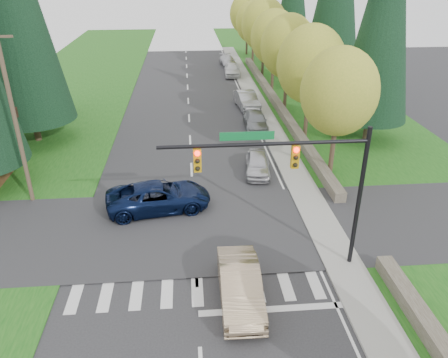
{
  "coord_description": "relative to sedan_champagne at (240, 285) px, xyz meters",
  "views": [
    {
      "loc": [
        -0.12,
        -11.57,
        12.76
      ],
      "look_at": [
        1.61,
        8.29,
        2.8
      ],
      "focal_mm": 35.0,
      "sensor_mm": 36.0,
      "label": 1
    }
  ],
  "objects": [
    {
      "name": "ground",
      "position": [
        -1.77,
        -2.46,
        -0.78
      ],
      "size": [
        120.0,
        120.0,
        0.0
      ],
      "primitive_type": "plane",
      "color": "#28282B",
      "rests_on": "ground"
    },
    {
      "name": "grass_east",
      "position": [
        11.23,
        17.54,
        -0.75
      ],
      "size": [
        14.0,
        110.0,
        0.06
      ],
      "primitive_type": "cube",
      "color": "#185015",
      "rests_on": "ground"
    },
    {
      "name": "grass_west",
      "position": [
        -14.77,
        17.54,
        -0.75
      ],
      "size": [
        14.0,
        110.0,
        0.06
      ],
      "primitive_type": "cube",
      "color": "#185015",
      "rests_on": "ground"
    },
    {
      "name": "cross_street",
      "position": [
        -1.77,
        5.54,
        -0.78
      ],
      "size": [
        120.0,
        8.0,
        0.1
      ],
      "primitive_type": "cube",
      "color": "#28282B",
      "rests_on": "ground"
    },
    {
      "name": "sidewalk_east",
      "position": [
        5.13,
        19.54,
        -0.72
      ],
      "size": [
        1.8,
        80.0,
        0.13
      ],
      "primitive_type": "cube",
      "color": "gray",
      "rests_on": "ground"
    },
    {
      "name": "curb_east",
      "position": [
        4.28,
        19.54,
        -0.72
      ],
      "size": [
        0.2,
        80.0,
        0.13
      ],
      "primitive_type": "cube",
      "color": "gray",
      "rests_on": "ground"
    },
    {
      "name": "stone_wall_north",
      "position": [
        6.83,
        27.54,
        -0.43
      ],
      "size": [
        0.7,
        40.0,
        0.7
      ],
      "primitive_type": "cube",
      "color": "#4C4438",
      "rests_on": "ground"
    },
    {
      "name": "traffic_signal",
      "position": [
        2.6,
        2.04,
        4.2
      ],
      "size": [
        8.7,
        0.37,
        6.8
      ],
      "color": "black",
      "rests_on": "ground"
    },
    {
      "name": "utility_pole",
      "position": [
        -11.27,
        9.54,
        4.36
      ],
      "size": [
        1.6,
        0.24,
        10.0
      ],
      "color": "#473828",
      "rests_on": "ground"
    },
    {
      "name": "decid_tree_0",
      "position": [
        7.43,
        11.54,
        4.81
      ],
      "size": [
        4.8,
        4.8,
        8.37
      ],
      "color": "#38281C",
      "rests_on": "ground"
    },
    {
      "name": "decid_tree_1",
      "position": [
        7.53,
        18.54,
        5.01
      ],
      "size": [
        5.2,
        5.2,
        8.8
      ],
      "color": "#38281C",
      "rests_on": "ground"
    },
    {
      "name": "decid_tree_2",
      "position": [
        7.33,
        25.54,
        5.14
      ],
      "size": [
        5.0,
        5.0,
        8.82
      ],
      "color": "#38281C",
      "rests_on": "ground"
    },
    {
      "name": "decid_tree_3",
      "position": [
        7.43,
        32.54,
        4.88
      ],
      "size": [
        5.0,
        5.0,
        8.55
      ],
      "color": "#38281C",
      "rests_on": "ground"
    },
    {
      "name": "decid_tree_4",
      "position": [
        7.53,
        39.54,
        5.28
      ],
      "size": [
        5.4,
        5.4,
        9.18
      ],
      "color": "#38281C",
      "rests_on": "ground"
    },
    {
      "name": "decid_tree_5",
      "position": [
        7.33,
        46.54,
        4.75
      ],
      "size": [
        4.8,
        4.8,
        8.3
      ],
      "color": "#38281C",
      "rests_on": "ground"
    },
    {
      "name": "decid_tree_6",
      "position": [
        7.43,
        53.54,
        5.08
      ],
      "size": [
        5.2,
        5.2,
        8.86
      ],
      "color": "#38281C",
      "rests_on": "ground"
    },
    {
      "name": "conifer_e_a",
      "position": [
        12.23,
        17.54,
        9.01
      ],
      "size": [
        5.44,
        5.44,
        17.8
      ],
      "color": "#38281C",
      "rests_on": "ground"
    },
    {
      "name": "sedan_champagne",
      "position": [
        0.0,
        0.0,
        0.0
      ],
      "size": [
        1.73,
        4.79,
        1.57
      ],
      "primitive_type": "imported",
      "rotation": [
        0.0,
        0.0,
        -0.01
      ],
      "color": "tan",
      "rests_on": "ground"
    },
    {
      "name": "suv_navy",
      "position": [
        -3.7,
        7.89,
        0.03
      ],
      "size": [
        6.21,
        3.6,
        1.63
      ],
      "primitive_type": "imported",
      "rotation": [
        0.0,
        0.0,
        1.73
      ],
      "color": "#0B1638",
      "rests_on": "ground"
    },
    {
      "name": "parked_car_a",
      "position": [
        2.65,
        12.14,
        -0.11
      ],
      "size": [
        2.1,
        4.15,
        1.35
      ],
      "primitive_type": "imported",
      "rotation": [
        0.0,
        0.0,
        -0.13
      ],
      "color": "silver",
      "rests_on": "ground"
    },
    {
      "name": "parked_car_b",
      "position": [
        3.83,
        20.87,
        -0.13
      ],
      "size": [
        2.02,
        4.61,
        1.32
      ],
      "primitive_type": "imported",
      "rotation": [
        0.0,
        0.0,
        -0.04
      ],
      "color": "gray",
      "rests_on": "ground"
    },
    {
      "name": "parked_car_c",
      "position": [
        3.83,
        26.54,
        0.02
      ],
      "size": [
        2.2,
        5.03,
        1.61
      ],
      "primitive_type": "imported",
      "rotation": [
        0.0,
        0.0,
        0.1
      ],
      "color": "#A2A1A6",
      "rests_on": "ground"
    },
    {
      "name": "parked_car_d",
      "position": [
        3.83,
        39.94,
        -0.01
      ],
      "size": [
        2.13,
        4.63,
        1.54
      ],
      "primitive_type": "imported",
      "rotation": [
        0.0,
        0.0,
        -0.07
      ],
      "color": "white",
      "rests_on": "ground"
    },
    {
      "name": "parked_car_e",
      "position": [
        3.83,
        45.77,
        -0.12
      ],
      "size": [
        2.29,
        4.76,
        1.34
      ],
      "primitive_type": "imported",
      "rotation": [
        0.0,
        0.0,
        0.09
      ],
      "color": "silver",
      "rests_on": "ground"
    }
  ]
}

